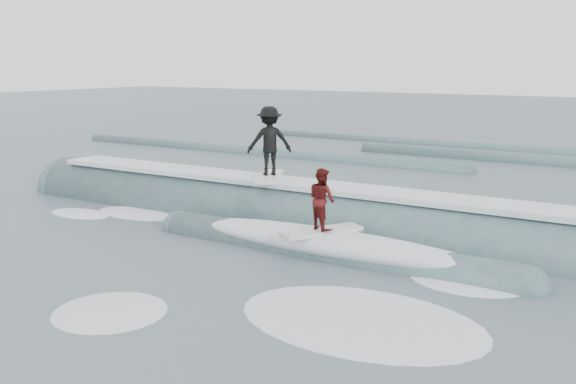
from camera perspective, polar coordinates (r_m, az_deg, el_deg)
The scene contains 6 objects.
ground at distance 15.28m, azimuth -4.27°, elevation -5.42°, with size 160.00×160.00×0.00m, color #394753.
breaking_wave at distance 17.47m, azimuth 1.88°, elevation -3.08°, with size 21.63×3.91×2.26m.
surfer_black at distance 18.06m, azimuth -1.66°, elevation 4.38°, with size 1.41×2.05×2.03m.
surfer_red at distance 14.91m, azimuth 3.02°, elevation -1.10°, with size 1.50×2.00×1.55m.
whitewater at distance 14.08m, azimuth -3.77°, elevation -6.89°, with size 13.67×7.69×0.10m.
far_swells at distance 31.42m, azimuth 12.85°, elevation 3.05°, with size 37.26×8.65×0.80m.
Camera 1 is at (8.59, -11.83, 4.42)m, focal length 40.00 mm.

